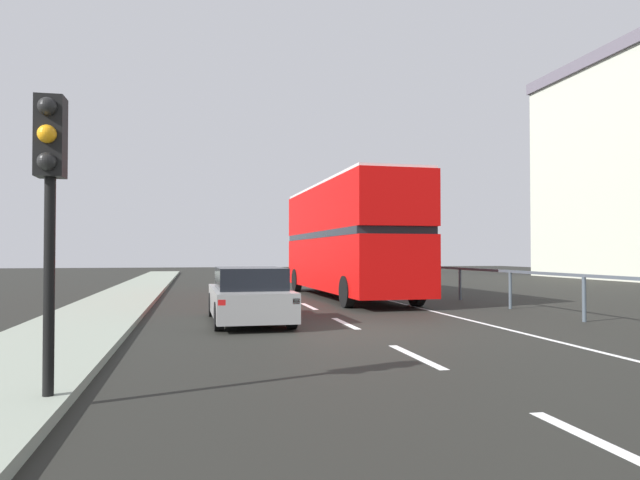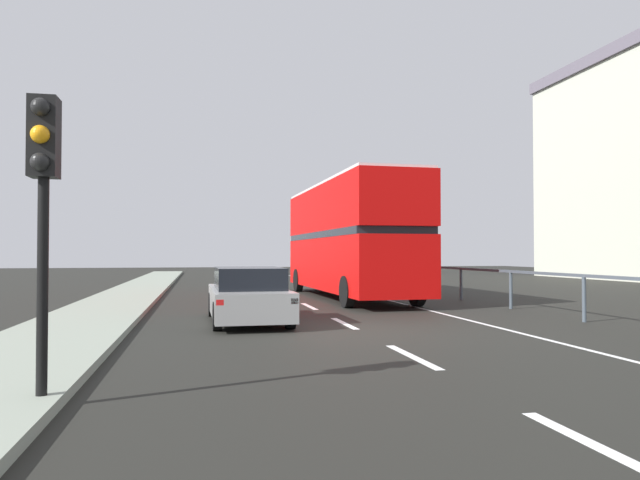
# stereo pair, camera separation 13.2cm
# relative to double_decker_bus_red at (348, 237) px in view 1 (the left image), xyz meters

# --- Properties ---
(ground_plane) EXTENTS (73.59, 120.00, 0.10)m
(ground_plane) POSITION_rel_double_decker_bus_red_xyz_m (-2.13, -9.06, -2.37)
(ground_plane) COLOR black
(near_sidewalk_kerb) EXTENTS (2.44, 80.00, 0.14)m
(near_sidewalk_kerb) POSITION_rel_double_decker_bus_red_xyz_m (-8.27, -9.06, -2.25)
(near_sidewalk_kerb) COLOR gray
(near_sidewalk_kerb) RESTS_ON ground
(lane_paint_markings) EXTENTS (3.41, 46.00, 0.01)m
(lane_paint_markings) POSITION_rel_double_decker_bus_red_xyz_m (-0.18, -0.39, -2.32)
(lane_paint_markings) COLOR silver
(lane_paint_markings) RESTS_ON ground
(bridge_side_railing) EXTENTS (0.10, 42.00, 1.19)m
(bridge_side_railing) POSITION_rel_double_decker_bus_red_xyz_m (3.77, -0.06, -1.37)
(bridge_side_railing) COLOR #444F58
(bridge_side_railing) RESTS_ON ground
(double_decker_bus_red) EXTENTS (2.86, 11.10, 4.34)m
(double_decker_bus_red) POSITION_rel_double_decker_bus_red_xyz_m (0.00, 0.00, 0.00)
(double_decker_bus_red) COLOR red
(double_decker_bus_red) RESTS_ON ground
(hatchback_car_near) EXTENTS (1.88, 4.46, 1.36)m
(hatchback_car_near) POSITION_rel_double_decker_bus_red_xyz_m (-4.40, -7.18, -1.67)
(hatchback_car_near) COLOR gray
(hatchback_car_near) RESTS_ON ground
(traffic_signal_pole) EXTENTS (0.30, 0.42, 3.31)m
(traffic_signal_pole) POSITION_rel_double_decker_bus_red_xyz_m (-7.28, -14.82, 0.30)
(traffic_signal_pole) COLOR black
(traffic_signal_pole) RESTS_ON near_sidewalk_kerb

